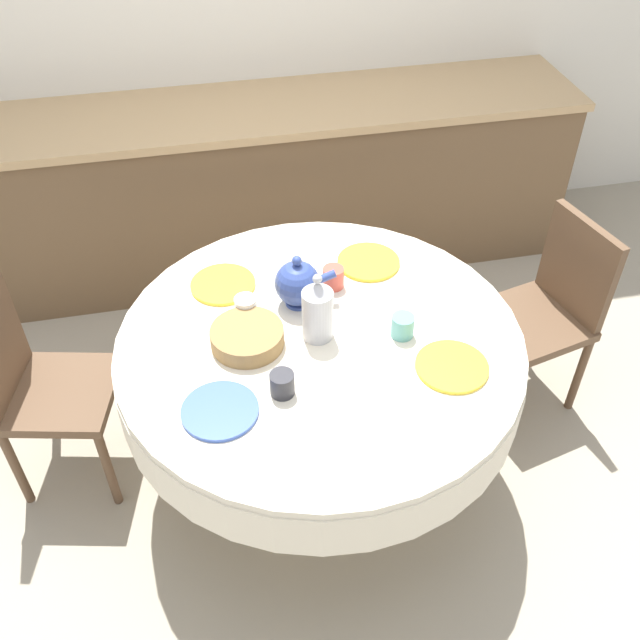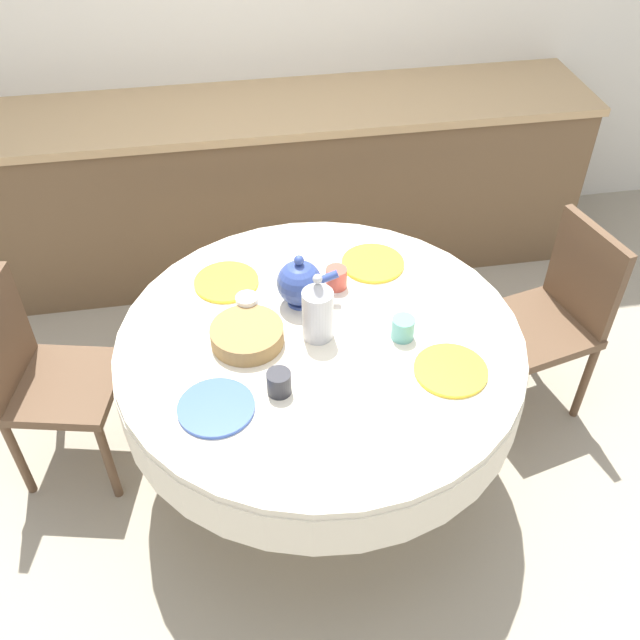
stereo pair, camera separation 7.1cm
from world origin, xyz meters
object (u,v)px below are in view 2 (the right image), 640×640
(chair_left, at_px, (554,313))
(chair_right, at_px, (41,374))
(coffee_carafe, at_px, (318,310))
(teapot, at_px, (300,283))

(chair_left, relative_size, chair_right, 1.00)
(chair_left, bearing_deg, coffee_carafe, 89.31)
(teapot, bearing_deg, coffee_carafe, -79.52)
(chair_right, bearing_deg, chair_left, 103.09)
(coffee_carafe, bearing_deg, chair_left, 12.63)
(chair_right, xyz_separation_m, teapot, (0.99, -0.04, 0.34))
(chair_left, distance_m, teapot, 1.12)
(teapot, bearing_deg, chair_left, 2.62)
(coffee_carafe, bearing_deg, teapot, 100.48)
(chair_left, relative_size, teapot, 3.88)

